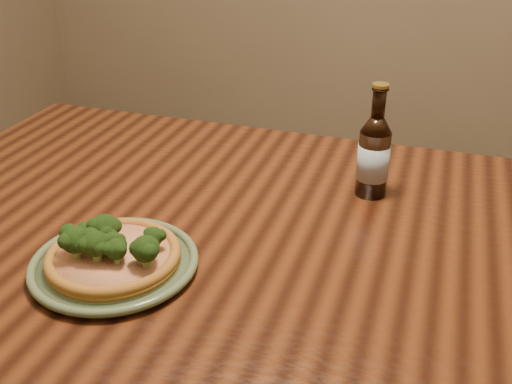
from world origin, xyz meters
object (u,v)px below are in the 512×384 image
(beer_bottle, at_px, (374,155))
(table, at_px, (298,279))
(plate, at_px, (115,263))
(pizza, at_px, (112,253))

(beer_bottle, bearing_deg, table, -99.75)
(table, relative_size, beer_bottle, 7.27)
(table, relative_size, plate, 6.08)
(table, height_order, pizza, pizza)
(table, xyz_separation_m, plate, (-0.25, -0.19, 0.10))
(pizza, bearing_deg, plate, 73.24)
(table, relative_size, pizza, 7.65)
(plate, xyz_separation_m, pizza, (-0.00, -0.00, 0.02))
(pizza, height_order, beer_bottle, beer_bottle)
(table, bearing_deg, beer_bottle, 64.20)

